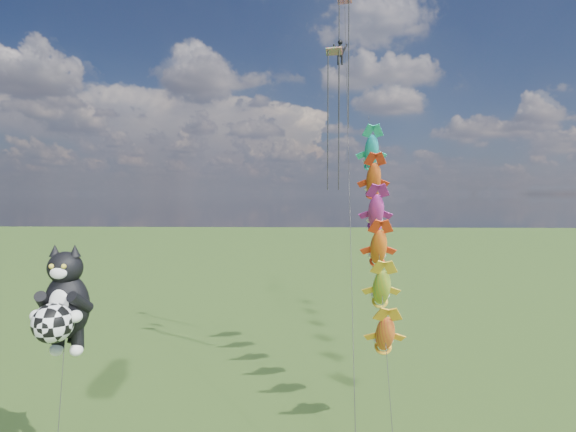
{
  "coord_description": "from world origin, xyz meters",
  "views": [
    {
      "loc": [
        7.15,
        -19.6,
        11.7
      ],
      "look_at": [
        6.03,
        9.81,
        10.36
      ],
      "focal_mm": 30.0,
      "sensor_mm": 36.0,
      "label": 1
    }
  ],
  "objects": [
    {
      "name": "cat_kite_rig",
      "position": [
        -3.2,
        0.27,
        7.03
      ],
      "size": [
        2.28,
        4.06,
        9.55
      ],
      "rotation": [
        0.0,
        0.0,
        0.27
      ],
      "color": "brown",
      "rests_on": "ground"
    },
    {
      "name": "fish_windsock_rig",
      "position": [
        11.21,
        7.98,
        9.69
      ],
      "size": [
        1.5,
        15.95,
        17.23
      ],
      "rotation": [
        0.0,
        0.0,
        0.27
      ],
      "color": "brown",
      "rests_on": "ground"
    },
    {
      "name": "parafoil_rig",
      "position": [
        9.31,
        11.56,
        20.06
      ],
      "size": [
        1.91,
        17.56,
        25.34
      ],
      "rotation": [
        0.0,
        0.0,
        0.04
      ],
      "color": "brown",
      "rests_on": "ground"
    }
  ]
}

